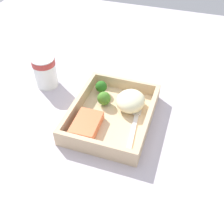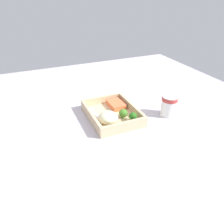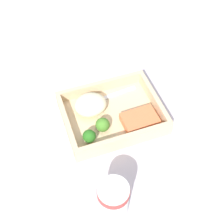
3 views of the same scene
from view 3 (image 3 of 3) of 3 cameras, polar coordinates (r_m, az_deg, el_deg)
ground_plane at (r=87.88cm, az=-0.00°, el=-1.50°), size 160.00×160.00×2.00cm
takeout_tray at (r=86.61cm, az=-0.00°, el=-0.87°), size 26.40×20.90×1.20cm
tray_rim at (r=84.72cm, az=-0.00°, el=0.13°), size 26.40×20.90×3.60cm
salmon_fillet at (r=84.00cm, az=5.08°, el=-1.44°), size 9.58×6.75×2.41cm
mashed_potatoes at (r=85.68cm, az=-3.96°, el=1.35°), size 8.89×7.97×4.74cm
broccoli_floret_1 at (r=81.63cm, az=-1.73°, el=-2.37°), size 3.79×3.79×4.04cm
broccoli_floret_2 at (r=79.43cm, az=-4.19°, el=-4.46°), size 3.43×3.43×4.14cm
fork at (r=90.17cm, az=-0.80°, el=2.76°), size 15.89×3.20×0.44cm
paper_cup at (r=69.35cm, az=0.25°, el=-15.41°), size 6.98×6.98×9.61cm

